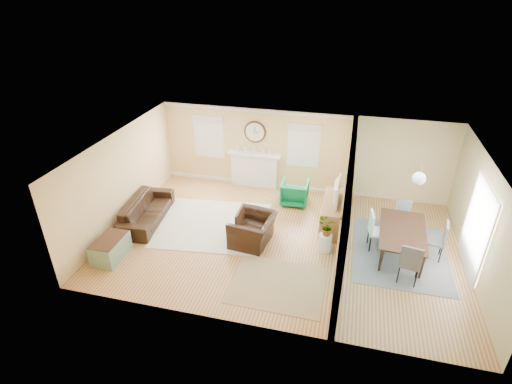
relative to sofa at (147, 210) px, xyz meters
The scene contains 29 objects.
floor 3.94m from the sofa, ahead, with size 9.00×9.00×0.00m, color brown.
wall_back 5.00m from the sofa, 36.92° to the left, with size 9.00×0.02×2.60m, color #E7BE78.
wall_front 5.06m from the sofa, 37.86° to the right, with size 9.00×0.02×2.60m, color #E7BE78.
wall_left 1.13m from the sofa, behind, with size 0.02×6.00×2.60m, color #E7BE78.
wall_right 8.48m from the sofa, ahead, with size 0.02×6.00×2.60m, color #E7BE78.
ceiling 4.53m from the sofa, ahead, with size 9.00×6.00×0.02m, color white.
partition 5.54m from the sofa, ahead, with size 0.17×6.00×2.60m.
fireplace 3.74m from the sofa, 49.40° to the left, with size 1.70×0.30×1.17m.
wall_clock 4.08m from the sofa, 50.25° to the left, with size 0.70×0.07×0.70m.
window_left 3.31m from the sofa, 73.23° to the left, with size 1.05×0.13×1.42m.
window_right 5.10m from the sofa, 36.13° to the left, with size 1.05×0.13×1.42m.
french_doors 8.41m from the sofa, ahead, with size 0.06×1.70×2.20m.
pendant 7.17m from the sofa, ahead, with size 0.30×0.30×0.55m.
rug_cream 1.93m from the sofa, ahead, with size 3.03×2.62×0.02m, color beige.
rug_jute 4.51m from the sofa, 23.07° to the right, with size 2.11×1.72×0.01m, color tan.
rug_grey 6.91m from the sofa, ahead, with size 2.29×2.86×0.01m, color slate.
sofa is the anchor object (origin of this frame).
eames_chair 3.20m from the sofa, ahead, with size 1.18×1.03×0.77m, color black.
green_chair 4.38m from the sofa, 27.13° to the left, with size 0.79×0.81×0.74m, color #056635.
trunk 1.79m from the sofa, 91.20° to the right, with size 0.60×0.98×0.56m.
credenza 5.20m from the sofa, 10.76° to the left, with size 0.56×1.64×0.80m.
tv 5.23m from the sofa, 10.80° to the left, with size 1.05×0.14×0.60m, color black.
garden_stool 5.04m from the sofa, ahead, with size 0.33×0.33×0.48m, color white.
potted_plant 5.05m from the sofa, ahead, with size 0.40×0.35×0.45m, color #337F33.
dining_table 6.90m from the sofa, ahead, with size 1.95×1.09×0.68m, color #45281A.
dining_chair_n 7.08m from the sofa, ahead, with size 0.42×0.42×0.88m.
dining_chair_s 7.03m from the sofa, ahead, with size 0.54×0.54×1.04m.
dining_chair_w 6.30m from the sofa, ahead, with size 0.51×0.51×1.03m.
dining_chair_e 7.63m from the sofa, ahead, with size 0.52×0.52×1.02m.
Camera 1 is at (1.42, -8.55, 6.15)m, focal length 28.00 mm.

